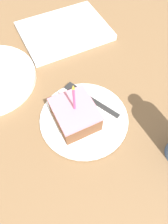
{
  "coord_description": "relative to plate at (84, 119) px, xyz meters",
  "views": [
    {
      "loc": [
        0.09,
        0.26,
        0.48
      ],
      "look_at": [
        -0.03,
        0.02,
        0.04
      ],
      "focal_mm": 35.0,
      "sensor_mm": 36.0,
      "label": 1
    }
  ],
  "objects": [
    {
      "name": "ground_plane",
      "position": [
        0.03,
        -0.02,
        -0.03
      ],
      "size": [
        2.4,
        2.4,
        0.04
      ],
      "color": "brown",
      "rests_on": "ground"
    },
    {
      "name": "plate",
      "position": [
        0.0,
        0.0,
        0.0
      ],
      "size": [
        0.22,
        0.22,
        0.01
      ],
      "color": "white",
      "rests_on": "ground_plane"
    },
    {
      "name": "cake_slice",
      "position": [
        0.02,
        -0.0,
        0.03
      ],
      "size": [
        0.09,
        0.11,
        0.14
      ],
      "color": "brown",
      "rests_on": "plate"
    },
    {
      "name": "fork",
      "position": [
        -0.04,
        -0.05,
        0.01
      ],
      "size": [
        0.09,
        0.16,
        0.0
      ],
      "color": "#262626",
      "rests_on": "plate"
    },
    {
      "name": "marble_board",
      "position": [
        -0.09,
        -0.33,
        0.0
      ],
      "size": [
        0.28,
        0.21,
        0.02
      ],
      "color": "silver",
      "rests_on": "ground_plane"
    }
  ]
}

